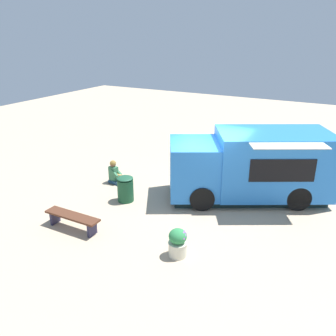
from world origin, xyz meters
name	(u,v)px	position (x,y,z in m)	size (l,w,h in m)	color
ground_plane	(204,198)	(0.00, 0.00, 0.00)	(40.00, 40.00, 0.00)	tan
food_truck	(251,167)	(-1.33, -0.85, 1.13)	(5.62, 4.36, 2.32)	blue
person_customer	(114,174)	(3.51, 0.38, 0.36)	(0.79, 0.51, 0.89)	navy
planter_flowering_near	(204,149)	(1.67, -3.95, 0.37)	(0.49, 0.49, 0.72)	#BB6D42
planter_flowering_far	(178,242)	(-0.71, 3.39, 0.38)	(0.50, 0.50, 0.76)	beige
plaza_bench	(72,218)	(2.55, 3.68, 0.35)	(1.76, 0.41, 0.46)	#532F1E
trash_bin	(125,189)	(2.26, 1.43, 0.45)	(0.55, 0.55, 0.88)	#194A2C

